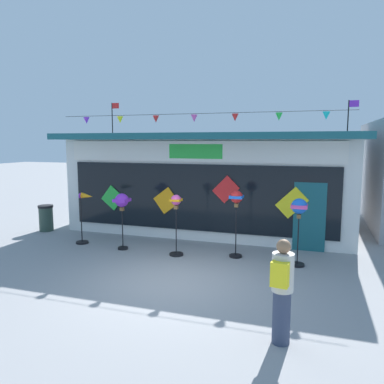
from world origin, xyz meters
name	(u,v)px	position (x,y,z in m)	size (l,w,h in m)	color
ground_plane	(175,282)	(0.00, 0.00, 0.00)	(80.00, 80.00, 0.00)	gray
kite_shop_building	(218,179)	(-0.61, 6.28, 1.73)	(9.95, 6.29, 4.73)	silver
wind_spinner_far_left	(85,213)	(-3.76, 2.14, 0.98)	(0.69, 0.38, 1.59)	black
wind_spinner_left	(122,204)	(-2.38, 1.96, 1.36)	(0.41, 0.41, 1.66)	black
wind_spinner_center_left	(176,214)	(-0.66, 1.88, 1.19)	(0.39, 0.39, 1.71)	black
wind_spinner_center_right	(236,205)	(0.94, 2.24, 1.45)	(0.35, 0.35, 1.85)	black
wind_spinner_right	(299,213)	(2.59, 2.01, 1.38)	(0.40, 0.40, 1.74)	black
person_near_camera	(282,289)	(2.52, -1.95, 0.89)	(0.34, 0.47, 1.68)	#333D56
trash_bin	(46,218)	(-6.09, 3.18, 0.47)	(0.52, 0.52, 0.92)	#2D4238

